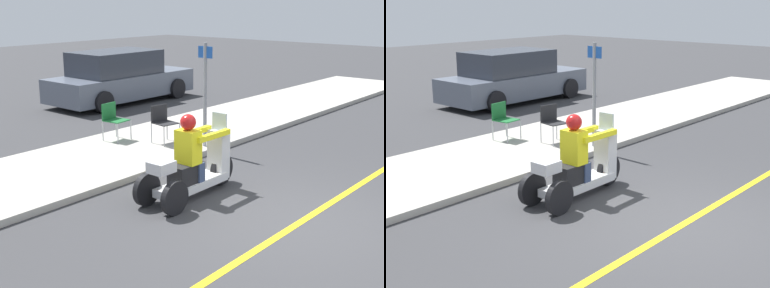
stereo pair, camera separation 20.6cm
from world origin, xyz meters
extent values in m
plane|color=#38383A|center=(0.00, 0.00, 0.00)|extent=(60.00, 60.00, 0.00)
cube|color=gold|center=(-0.12, 0.00, 0.00)|extent=(24.00, 0.12, 0.01)
cube|color=#B2ADA3|center=(0.00, 4.60, 0.06)|extent=(28.00, 2.80, 0.12)
cylinder|color=black|center=(0.69, 1.91, 0.27)|extent=(0.54, 0.10, 0.54)
cylinder|color=black|center=(-0.89, 1.61, 0.27)|extent=(0.54, 0.10, 0.54)
cylinder|color=black|center=(-0.89, 2.20, 0.27)|extent=(0.54, 0.10, 0.54)
cube|color=silver|center=(-0.12, 1.91, 0.22)|extent=(1.47, 0.41, 0.13)
cube|color=black|center=(-0.27, 1.91, 0.44)|extent=(0.59, 0.32, 0.32)
cube|color=silver|center=(0.59, 1.91, 0.58)|extent=(0.24, 0.32, 0.86)
cube|color=silver|center=(0.61, 1.91, 1.15)|extent=(0.03, 0.29, 0.30)
cube|color=silver|center=(-0.86, 1.91, 0.70)|extent=(0.36, 0.32, 0.18)
cube|color=yellow|center=(-0.22, 1.91, 0.88)|extent=(0.26, 0.38, 0.55)
sphere|color=red|center=(-0.22, 1.91, 1.29)|extent=(0.26, 0.26, 0.26)
cube|color=#38476B|center=(-0.09, 1.79, 0.44)|extent=(0.14, 0.14, 0.32)
cube|color=#38476B|center=(-0.09, 2.03, 0.44)|extent=(0.14, 0.14, 0.32)
cube|color=yellow|center=(0.19, 1.71, 1.02)|extent=(0.81, 0.09, 0.09)
cube|color=yellow|center=(0.19, 2.11, 1.02)|extent=(0.81, 0.09, 0.09)
cylinder|color=#A5A8AD|center=(1.08, 5.02, 0.34)|extent=(0.02, 0.02, 0.44)
cylinder|color=#A5A8AD|center=(1.52, 5.07, 0.34)|extent=(0.02, 0.02, 0.44)
cylinder|color=#A5A8AD|center=(1.04, 5.46, 0.34)|extent=(0.02, 0.02, 0.44)
cylinder|color=#A5A8AD|center=(1.47, 5.51, 0.34)|extent=(0.02, 0.02, 0.44)
cube|color=#19662D|center=(1.28, 5.27, 0.57)|extent=(0.48, 0.48, 0.02)
cube|color=#19662D|center=(1.25, 5.48, 0.75)|extent=(0.44, 0.07, 0.38)
cylinder|color=#A5A8AD|center=(1.53, 4.06, 0.34)|extent=(0.02, 0.02, 0.44)
cylinder|color=#A5A8AD|center=(1.96, 4.00, 0.34)|extent=(0.02, 0.02, 0.44)
cylinder|color=#A5A8AD|center=(1.59, 4.50, 0.34)|extent=(0.02, 0.02, 0.44)
cylinder|color=#A5A8AD|center=(2.03, 4.43, 0.34)|extent=(0.02, 0.02, 0.44)
cube|color=#232326|center=(1.78, 4.25, 0.57)|extent=(0.50, 0.50, 0.02)
cube|color=#232326|center=(1.81, 4.47, 0.75)|extent=(0.44, 0.09, 0.38)
cube|color=slate|center=(4.98, 9.07, 0.53)|extent=(4.88, 1.85, 0.72)
cube|color=#2D333D|center=(4.73, 9.07, 1.26)|extent=(2.68, 1.66, 0.73)
cylinder|color=black|center=(6.56, 8.15, 0.32)|extent=(0.64, 0.22, 0.64)
cylinder|color=black|center=(6.56, 10.00, 0.32)|extent=(0.64, 0.22, 0.64)
cylinder|color=black|center=(3.39, 8.15, 0.32)|extent=(0.64, 0.22, 0.64)
cylinder|color=black|center=(3.39, 10.00, 0.32)|extent=(0.64, 0.22, 0.64)
cylinder|color=gray|center=(2.15, 3.45, 1.22)|extent=(0.08, 0.08, 2.20)
cube|color=#1E51AD|center=(2.15, 3.45, 2.12)|extent=(0.02, 0.36, 0.24)
camera|label=1|loc=(-6.54, -3.44, 3.19)|focal=50.00mm
camera|label=2|loc=(-6.40, -3.60, 3.19)|focal=50.00mm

